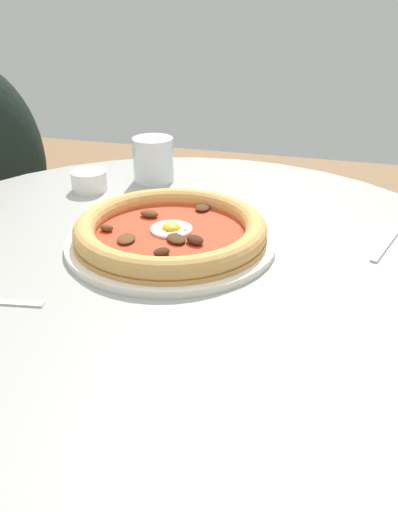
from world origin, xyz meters
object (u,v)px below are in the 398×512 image
object	(u,v)px
ramekin_capers	(89,180)
fork_utensil	(390,239)
water_glass	(153,163)
dining_table	(175,339)
pizza_on_plate	(171,233)

from	to	relation	value
ramekin_capers	fork_utensil	size ratio (longest dim) A/B	0.38
water_glass	fork_utensil	distance (m)	0.46
ramekin_capers	fork_utensil	bearing A→B (deg)	81.53
ramekin_capers	fork_utensil	world-z (taller)	ramekin_capers
dining_table	fork_utensil	world-z (taller)	fork_utensil
dining_table	water_glass	size ratio (longest dim) A/B	11.28
dining_table	ramekin_capers	xyz separation A→B (m)	(-0.21, -0.23, 0.17)
water_glass	dining_table	bearing A→B (deg)	24.41
dining_table	fork_utensil	bearing A→B (deg)	113.59
pizza_on_plate	fork_utensil	size ratio (longest dim) A/B	1.80
water_glass	ramekin_capers	size ratio (longest dim) A/B	1.28
water_glass	fork_utensil	world-z (taller)	water_glass
dining_table	fork_utensil	distance (m)	0.36
pizza_on_plate	dining_table	bearing A→B (deg)	23.62
dining_table	pizza_on_plate	bearing A→B (deg)	-156.38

